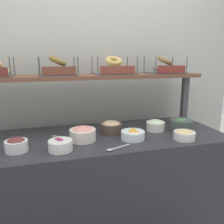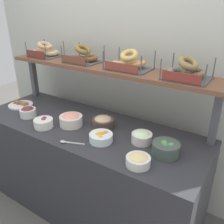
% 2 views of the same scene
% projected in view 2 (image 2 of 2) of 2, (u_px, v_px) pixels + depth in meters
% --- Properties ---
extents(ground_plane, '(8.00, 8.00, 0.00)m').
position_uv_depth(ground_plane, '(90.00, 206.00, 2.28)').
color(ground_plane, '#595651').
extents(back_wall, '(3.12, 0.06, 2.40)m').
position_uv_depth(back_wall, '(122.00, 69.00, 2.20)').
color(back_wall, '#B8BAAE').
rests_on(back_wall, ground_plane).
extents(deli_counter, '(1.92, 0.70, 0.85)m').
position_uv_depth(deli_counter, '(88.00, 169.00, 2.10)').
color(deli_counter, '#2D2D33').
rests_on(deli_counter, ground_plane).
extents(shelf_riser_left, '(0.05, 0.05, 0.40)m').
position_uv_depth(shelf_riser_left, '(34.00, 77.00, 2.50)').
color(shelf_riser_left, '#4C4C51').
rests_on(shelf_riser_left, deli_counter).
extents(shelf_riser_right, '(0.05, 0.05, 0.40)m').
position_uv_depth(shelf_riser_right, '(216.00, 118.00, 1.60)').
color(shelf_riser_right, '#4C4C51').
rests_on(shelf_riser_right, deli_counter).
extents(upper_shelf, '(1.88, 0.32, 0.03)m').
position_uv_depth(upper_shelf, '(105.00, 68.00, 1.96)').
color(upper_shelf, brown).
rests_on(upper_shelf, shelf_riser_left).
extents(bowl_lox_spread, '(0.18, 0.18, 0.10)m').
position_uv_depth(bowl_lox_spread, '(71.00, 119.00, 1.92)').
color(bowl_lox_spread, silver).
rests_on(bowl_lox_spread, deli_counter).
extents(bowl_fruit_salad, '(0.17, 0.17, 0.07)m').
position_uv_depth(bowl_fruit_salad, '(101.00, 137.00, 1.70)').
color(bowl_fruit_salad, white).
rests_on(bowl_fruit_salad, deli_counter).
extents(bowl_scallion_spread, '(0.15, 0.15, 0.09)m').
position_uv_depth(bowl_scallion_spread, '(142.00, 137.00, 1.68)').
color(bowl_scallion_spread, white).
rests_on(bowl_scallion_spread, deli_counter).
extents(bowl_veggie_mix, '(0.18, 0.18, 0.10)m').
position_uv_depth(bowl_veggie_mix, '(166.00, 148.00, 1.54)').
color(bowl_veggie_mix, '#425149').
rests_on(bowl_veggie_mix, deli_counter).
extents(bowl_hummus, '(0.17, 0.17, 0.09)m').
position_uv_depth(bowl_hummus, '(103.00, 122.00, 1.89)').
color(bowl_hummus, '#4D3E35').
rests_on(bowl_hummus, deli_counter).
extents(bowl_beet_salad, '(0.15, 0.15, 0.08)m').
position_uv_depth(bowl_beet_salad, '(44.00, 123.00, 1.90)').
color(bowl_beet_salad, white).
rests_on(bowl_beet_salad, deli_counter).
extents(bowl_chocolate_spread, '(0.14, 0.14, 0.09)m').
position_uv_depth(bowl_chocolate_spread, '(28.00, 112.00, 2.07)').
color(bowl_chocolate_spread, silver).
rests_on(bowl_chocolate_spread, deli_counter).
extents(bowl_egg_salad, '(0.15, 0.15, 0.07)m').
position_uv_depth(bowl_egg_salad, '(138.00, 160.00, 1.45)').
color(bowl_egg_salad, silver).
rests_on(bowl_egg_salad, deli_counter).
extents(serving_plate_white, '(0.23, 0.23, 0.04)m').
position_uv_depth(serving_plate_white, '(21.00, 105.00, 2.30)').
color(serving_plate_white, white).
rests_on(serving_plate_white, deli_counter).
extents(serving_spoon_near_plate, '(0.16, 0.11, 0.01)m').
position_uv_depth(serving_spoon_near_plate, '(68.00, 118.00, 2.04)').
color(serving_spoon_near_plate, '#B7B7BC').
rests_on(serving_spoon_near_plate, deli_counter).
extents(serving_spoon_by_edge, '(0.17, 0.08, 0.01)m').
position_uv_depth(serving_spoon_by_edge, '(68.00, 142.00, 1.68)').
color(serving_spoon_by_edge, '#B7B7BC').
rests_on(serving_spoon_by_edge, deli_counter).
extents(bagel_basket_plain, '(0.27, 0.25, 0.14)m').
position_uv_depth(bagel_basket_plain, '(45.00, 51.00, 2.29)').
color(bagel_basket_plain, '#4C4C51').
rests_on(bagel_basket_plain, upper_shelf).
extents(bagel_basket_cinnamon_raisin, '(0.29, 0.25, 0.16)m').
position_uv_depth(bagel_basket_cinnamon_raisin, '(83.00, 57.00, 2.06)').
color(bagel_basket_cinnamon_raisin, '#4C4C51').
rests_on(bagel_basket_cinnamon_raisin, upper_shelf).
extents(bagel_basket_sesame, '(0.33, 0.24, 0.15)m').
position_uv_depth(bagel_basket_sesame, '(129.00, 63.00, 1.84)').
color(bagel_basket_sesame, '#4C4C51').
rests_on(bagel_basket_sesame, upper_shelf).
extents(bagel_basket_poppy, '(0.30, 0.26, 0.16)m').
position_uv_depth(bagel_basket_poppy, '(187.00, 72.00, 1.59)').
color(bagel_basket_poppy, '#4C4C51').
rests_on(bagel_basket_poppy, upper_shelf).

